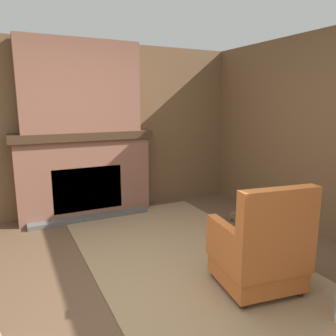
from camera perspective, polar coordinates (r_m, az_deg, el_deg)
The scene contains 9 objects.
ground_plane at distance 3.08m, azimuth -3.80°, elevation -20.98°, with size 14.00×14.00×0.00m, color brown.
wood_panel_wall_left at distance 5.02m, azimuth -15.12°, elevation 6.48°, with size 0.06×5.54×2.51m.
fireplace_hearth at distance 4.91m, azimuth -14.23°, elevation -1.15°, with size 0.56×1.97×1.23m.
chimney_breast at distance 4.81m, azimuth -15.00°, elevation 13.54°, with size 0.30×1.64×1.25m.
area_rug at distance 3.47m, azimuth 5.08°, elevation -16.86°, with size 4.05×1.97×0.01m.
armchair at distance 3.07m, azimuth 15.75°, elevation -13.91°, with size 0.75×0.79×0.99m.
firewood_stack at distance 4.81m, azimuth 13.25°, elevation -8.24°, with size 0.39×0.42×0.12m.
oil_lamp_vase at distance 4.79m, azimuth -19.38°, elevation 7.08°, with size 0.11×0.11×0.30m.
storage_case at distance 4.99m, azimuth -8.91°, elevation 7.18°, with size 0.15×0.26×0.12m.
Camera 1 is at (2.41, -0.98, 1.65)m, focal length 35.00 mm.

